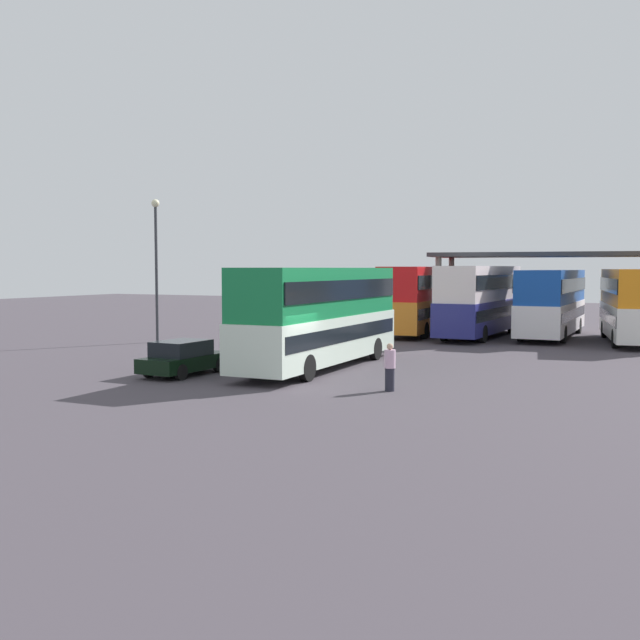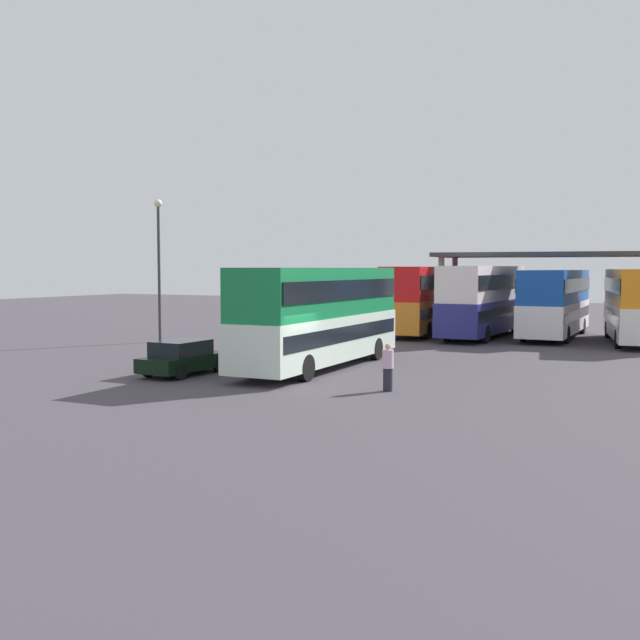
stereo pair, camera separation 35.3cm
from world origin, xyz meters
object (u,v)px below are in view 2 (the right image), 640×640
Objects in this scene: double_decker_far_right at (555,301)px; pedestrian_waiting at (388,368)px; double_decker_main at (320,313)px; double_decker_near_canopy at (424,297)px; double_decker_end_of_row at (634,303)px; lamppost_tall at (159,253)px; double_decker_mid_row at (483,298)px; parked_hatchback at (183,358)px.

pedestrian_waiting is at bearing 175.17° from double_decker_far_right.
double_decker_main is 6.42m from pedestrian_waiting.
double_decker_end_of_row is (12.33, -0.79, -0.08)m from double_decker_near_canopy.
lamppost_tall is 4.91× the size of pedestrian_waiting.
lamppost_tall is at bearing 127.14° from double_decker_mid_row.
lamppost_tall is at bearing 123.27° from double_decker_far_right.
double_decker_near_canopy reaches higher than double_decker_end_of_row.
lamppost_tall reaches higher than double_decker_main.
double_decker_end_of_row reaches higher than pedestrian_waiting.
double_decker_near_canopy is at bearing 46.05° from lamppost_tall.
double_decker_main is 17.55m from double_decker_near_canopy.
double_decker_mid_row is (3.96, -0.83, 0.02)m from double_decker_near_canopy.
lamppost_tall reaches higher than double_decker_end_of_row.
double_decker_end_of_row is at bearing -96.99° from double_decker_near_canopy.
double_decker_end_of_row is at bearing -47.64° from pedestrian_waiting.
double_decker_main is 1.44× the size of lamppost_tall.
parked_hatchback is at bearing 155.11° from double_decker_far_right.
pedestrian_waiting reaches higher than parked_hatchback.
parked_hatchback is 0.36× the size of double_decker_mid_row.
double_decker_near_canopy is 12.35m from double_decker_end_of_row.
parked_hatchback is at bearing -47.28° from lamppost_tall.
parked_hatchback is 21.85m from double_decker_near_canopy.
double_decker_end_of_row reaches higher than parked_hatchback.
double_decker_far_right is at bearing -22.84° from parked_hatchback.
parked_hatchback is 25.64m from double_decker_end_of_row.
double_decker_end_of_row is at bearing -33.46° from parked_hatchback.
double_decker_far_right reaches higher than pedestrian_waiting.
pedestrian_waiting is (2.06, -20.84, -1.53)m from double_decker_mid_row.
double_decker_end_of_row is 1.29× the size of lamppost_tall.
double_decker_main is at bearing -41.12° from parked_hatchback.
pedestrian_waiting is at bearing -167.81° from double_decker_near_canopy.
double_decker_main is 19.98m from double_decker_end_of_row.
double_decker_mid_row is 6.80× the size of pedestrian_waiting.
double_decker_main is 1.04× the size of double_decker_mid_row.
lamppost_tall reaches higher than pedestrian_waiting.
double_decker_end_of_row is at bearing -110.23° from double_decker_far_right.
double_decker_mid_row reaches higher than double_decker_near_canopy.
double_decker_mid_row is 19.20m from lamppost_tall.
parked_hatchback is 21.86m from double_decker_mid_row.
double_decker_mid_row is at bearing -9.79° from double_decker_main.
double_decker_mid_row is 1.07× the size of double_decker_end_of_row.
double_decker_near_canopy is at bearing 76.52° from double_decker_end_of_row.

